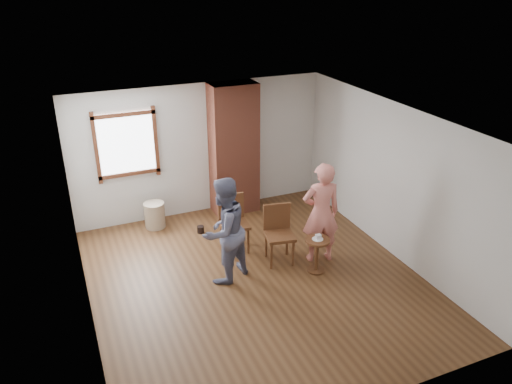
{
  "coord_description": "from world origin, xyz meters",
  "views": [
    {
      "loc": [
        -2.6,
        -6.11,
        4.59
      ],
      "look_at": [
        0.34,
        0.8,
        1.15
      ],
      "focal_mm": 35.0,
      "sensor_mm": 36.0,
      "label": 1
    }
  ],
  "objects_px": {
    "dining_chair_left": "(233,220)",
    "dining_chair_right": "(278,230)",
    "man": "(224,231)",
    "person_pink": "(321,213)",
    "stoneware_crock": "(155,215)",
    "side_table": "(317,250)"
  },
  "relations": [
    {
      "from": "dining_chair_left",
      "to": "person_pink",
      "type": "relative_size",
      "value": 0.57
    },
    {
      "from": "stoneware_crock",
      "to": "person_pink",
      "type": "relative_size",
      "value": 0.29
    },
    {
      "from": "stoneware_crock",
      "to": "dining_chair_right",
      "type": "distance_m",
      "value": 2.59
    },
    {
      "from": "dining_chair_left",
      "to": "dining_chair_right",
      "type": "relative_size",
      "value": 1.01
    },
    {
      "from": "side_table",
      "to": "person_pink",
      "type": "xyz_separation_m",
      "value": [
        0.23,
        0.32,
        0.47
      ]
    },
    {
      "from": "dining_chair_left",
      "to": "dining_chair_right",
      "type": "xyz_separation_m",
      "value": [
        0.56,
        -0.65,
        -0.0
      ]
    },
    {
      "from": "side_table",
      "to": "man",
      "type": "xyz_separation_m",
      "value": [
        -1.43,
        0.4,
        0.46
      ]
    },
    {
      "from": "stoneware_crock",
      "to": "dining_chair_right",
      "type": "xyz_separation_m",
      "value": [
        1.67,
        -1.96,
        0.3
      ]
    },
    {
      "from": "dining_chair_right",
      "to": "man",
      "type": "bearing_deg",
      "value": -159.16
    },
    {
      "from": "side_table",
      "to": "person_pink",
      "type": "bearing_deg",
      "value": 54.48
    },
    {
      "from": "stoneware_crock",
      "to": "side_table",
      "type": "bearing_deg",
      "value": -50.73
    },
    {
      "from": "dining_chair_left",
      "to": "person_pink",
      "type": "height_order",
      "value": "person_pink"
    },
    {
      "from": "person_pink",
      "to": "man",
      "type": "bearing_deg",
      "value": 8.87
    },
    {
      "from": "stoneware_crock",
      "to": "man",
      "type": "bearing_deg",
      "value": -73.28
    },
    {
      "from": "dining_chair_right",
      "to": "man",
      "type": "height_order",
      "value": "man"
    },
    {
      "from": "dining_chair_left",
      "to": "man",
      "type": "height_order",
      "value": "man"
    },
    {
      "from": "stoneware_crock",
      "to": "dining_chair_left",
      "type": "distance_m",
      "value": 1.74
    },
    {
      "from": "stoneware_crock",
      "to": "dining_chair_right",
      "type": "height_order",
      "value": "dining_chair_right"
    },
    {
      "from": "dining_chair_left",
      "to": "man",
      "type": "relative_size",
      "value": 0.57
    },
    {
      "from": "stoneware_crock",
      "to": "side_table",
      "type": "height_order",
      "value": "side_table"
    },
    {
      "from": "man",
      "to": "person_pink",
      "type": "height_order",
      "value": "person_pink"
    },
    {
      "from": "stoneware_crock",
      "to": "side_table",
      "type": "distance_m",
      "value": 3.29
    }
  ]
}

